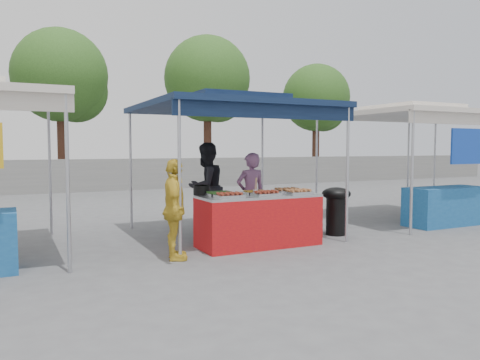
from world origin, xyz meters
name	(u,v)px	position (x,y,z in m)	size (l,w,h in m)	color
ground_plane	(256,245)	(0.00, 0.00, 0.00)	(80.00, 80.00, 0.00)	#555557
back_wall	(119,175)	(0.00, 11.00, 0.60)	(40.00, 0.25, 1.20)	slate
main_canopy	(231,107)	(0.00, 0.97, 2.37)	(3.20, 3.20, 2.57)	#B1B2B8
neighbor_stall_right	(425,149)	(4.50, 0.57, 1.60)	(3.20, 3.20, 2.57)	#B1B2B8
tree_1	(64,80)	(-1.64, 13.08, 4.31)	(3.69, 3.67, 6.30)	#3D2217
tree_2	(210,83)	(4.60, 13.08, 4.56)	(3.88, 3.88, 6.66)	#3D2217
tree_3	(318,101)	(10.60, 13.10, 4.00)	(3.48, 3.41, 5.86)	#3D2217
vendor_table	(259,220)	(0.00, -0.10, 0.43)	(2.00, 0.80, 0.85)	#B71215
food_tray_fl	(230,196)	(-0.64, -0.34, 0.88)	(0.42, 0.30, 0.07)	silver
food_tray_fm	(266,194)	(0.01, -0.34, 0.88)	(0.42, 0.30, 0.07)	silver
food_tray_fr	(299,192)	(0.62, -0.34, 0.88)	(0.42, 0.30, 0.07)	silver
food_tray_bl	(220,194)	(-0.66, 0.00, 0.88)	(0.42, 0.30, 0.07)	silver
food_tray_bm	(255,192)	(-0.02, -0.02, 0.88)	(0.42, 0.30, 0.07)	silver
food_tray_br	(287,191)	(0.57, -0.04, 0.88)	(0.42, 0.30, 0.07)	silver
cooking_pot	(202,190)	(-0.85, 0.29, 0.93)	(0.27, 0.27, 0.16)	black
skewer_cup	(256,193)	(-0.14, -0.25, 0.90)	(0.08, 0.08, 0.11)	#B1B2B8
wok_burner	(336,207)	(1.76, 0.12, 0.53)	(0.53, 0.53, 0.90)	black
crate_left	(221,233)	(-0.40, 0.52, 0.14)	(0.45, 0.32, 0.27)	#123A99
crate_right	(260,230)	(0.33, 0.48, 0.15)	(0.51, 0.35, 0.30)	#123A99
crate_stacked	(260,213)	(0.33, 0.48, 0.45)	(0.49, 0.34, 0.30)	#123A99
vendor_woman	(251,195)	(0.24, 0.65, 0.77)	(0.56, 0.37, 1.53)	#82527A
helper_man	(206,187)	(-0.27, 1.54, 0.86)	(0.84, 0.65, 1.72)	black
customer_person	(174,210)	(-1.55, -0.40, 0.73)	(0.86, 0.36, 1.47)	gold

